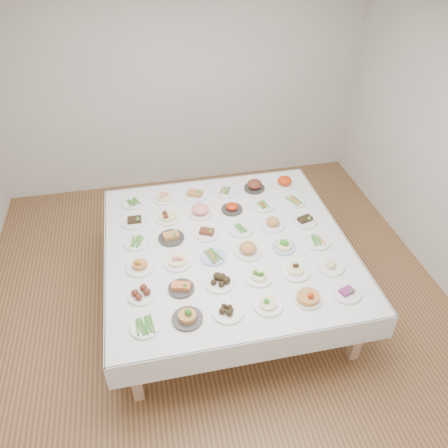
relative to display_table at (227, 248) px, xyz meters
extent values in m
plane|color=olive|center=(-0.13, -0.06, -0.69)|extent=(5.00, 5.00, 0.00)
cube|color=white|center=(-0.13, -0.06, 2.11)|extent=(5.00, 5.00, 0.02)
cube|color=silver|center=(-0.13, 2.44, 0.71)|extent=(5.00, 0.02, 2.80)
cube|color=white|center=(0.00, 0.00, 0.03)|extent=(2.38, 2.38, 0.06)
cube|color=white|center=(0.00, 1.19, -0.08)|extent=(2.40, 0.02, 0.28)
cube|color=white|center=(0.00, -1.19, -0.08)|extent=(2.40, 0.02, 0.28)
cube|color=white|center=(1.19, 0.00, -0.08)|extent=(0.02, 2.40, 0.28)
cube|color=white|center=(-1.19, 0.00, -0.08)|extent=(0.02, 2.40, 0.28)
cube|color=tan|center=(-1.01, -1.01, -0.34)|extent=(0.09, 0.09, 0.69)
cube|color=tan|center=(1.01, -1.01, -0.34)|extent=(0.09, 0.09, 0.69)
cube|color=tan|center=(-1.01, 1.01, -0.34)|extent=(0.09, 0.09, 0.69)
cube|color=tan|center=(1.01, 1.01, -0.34)|extent=(0.09, 0.09, 0.69)
cylinder|color=silver|center=(-0.87, -0.88, 0.07)|extent=(0.24, 0.24, 0.02)
cylinder|color=#2F2D2A|center=(-0.52, -0.86, 0.07)|extent=(0.25, 0.25, 0.02)
cylinder|color=silver|center=(-0.18, -0.86, 0.07)|extent=(0.26, 0.26, 0.02)
cylinder|color=silver|center=(0.17, -0.86, 0.07)|extent=(0.25, 0.25, 0.02)
cylinder|color=silver|center=(0.52, -0.87, 0.07)|extent=(0.23, 0.23, 0.02)
cylinder|color=silver|center=(0.87, -0.87, 0.07)|extent=(0.25, 0.25, 0.02)
cylinder|color=silver|center=(-0.87, -0.52, 0.07)|extent=(0.25, 0.25, 0.02)
cylinder|color=#2F2D2A|center=(-0.53, -0.52, 0.07)|extent=(0.23, 0.23, 0.02)
cylinder|color=silver|center=(-0.18, -0.52, 0.07)|extent=(0.26, 0.26, 0.02)
cylinder|color=silver|center=(0.18, -0.53, 0.07)|extent=(0.24, 0.24, 0.02)
cylinder|color=silver|center=(0.53, -0.53, 0.07)|extent=(0.27, 0.27, 0.02)
cylinder|color=silver|center=(0.86, -0.53, 0.07)|extent=(0.25, 0.25, 0.02)
cylinder|color=silver|center=(-0.86, -0.18, 0.07)|extent=(0.26, 0.26, 0.02)
cylinder|color=silver|center=(-0.52, -0.18, 0.07)|extent=(0.26, 0.26, 0.02)
cylinder|color=#4C66B2|center=(-0.18, -0.18, 0.07)|extent=(0.24, 0.24, 0.02)
cylinder|color=silver|center=(0.17, -0.18, 0.07)|extent=(0.26, 0.26, 0.02)
cylinder|color=#4C66B2|center=(0.53, -0.18, 0.07)|extent=(0.23, 0.23, 0.02)
cylinder|color=silver|center=(0.88, -0.17, 0.07)|extent=(0.26, 0.26, 0.02)
cylinder|color=silver|center=(-0.88, 0.18, 0.07)|extent=(0.24, 0.24, 0.02)
cylinder|color=#2F2D2A|center=(-0.53, 0.18, 0.07)|extent=(0.25, 0.25, 0.02)
cylinder|color=silver|center=(-0.17, 0.17, 0.07)|extent=(0.25, 0.25, 0.02)
cylinder|color=silver|center=(0.18, 0.17, 0.07)|extent=(0.26, 0.26, 0.02)
cylinder|color=silver|center=(0.52, 0.18, 0.07)|extent=(0.26, 0.26, 0.02)
cylinder|color=silver|center=(0.87, 0.17, 0.07)|extent=(0.25, 0.25, 0.02)
cylinder|color=silver|center=(-0.88, 0.52, 0.07)|extent=(0.25, 0.25, 0.02)
cylinder|color=silver|center=(-0.53, 0.51, 0.07)|extent=(0.26, 0.26, 0.02)
cylinder|color=silver|center=(-0.18, 0.53, 0.07)|extent=(0.25, 0.25, 0.02)
cylinder|color=#2F2D2A|center=(0.17, 0.53, 0.07)|extent=(0.23, 0.23, 0.02)
cylinder|color=silver|center=(0.51, 0.52, 0.07)|extent=(0.25, 0.25, 0.02)
cylinder|color=silver|center=(0.88, 0.52, 0.07)|extent=(0.23, 0.23, 0.02)
cylinder|color=silver|center=(-0.88, 0.86, 0.07)|extent=(0.24, 0.24, 0.02)
cylinder|color=silver|center=(-0.53, 0.87, 0.07)|extent=(0.23, 0.23, 0.02)
cylinder|color=silver|center=(-0.18, 0.87, 0.07)|extent=(0.26, 0.26, 0.02)
cylinder|color=silver|center=(0.17, 0.88, 0.07)|extent=(0.27, 0.27, 0.02)
cylinder|color=#2F2D2A|center=(0.51, 0.88, 0.07)|extent=(0.24, 0.24, 0.02)
cylinder|color=silver|center=(0.88, 0.88, 0.07)|extent=(0.26, 0.26, 0.02)
camera|label=1|loc=(-0.70, -3.19, 2.91)|focal=35.00mm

